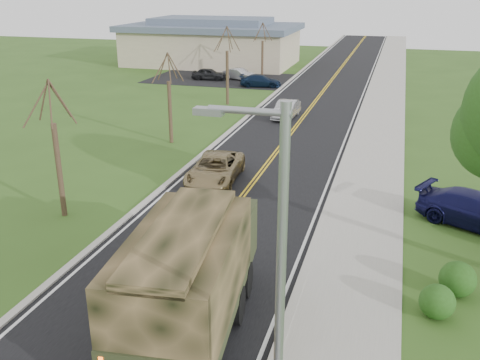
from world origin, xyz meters
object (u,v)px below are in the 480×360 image
at_px(pickup_navy, 478,211).
at_px(suv_champagne, 215,169).
at_px(sedan_silver, 286,110).
at_px(military_truck, 191,271).

bearing_deg(pickup_navy, suv_champagne, 106.67).
relative_size(suv_champagne, sedan_silver, 1.27).
bearing_deg(suv_champagne, pickup_navy, -13.98).
height_order(military_truck, sedan_silver, military_truck).
distance_m(military_truck, sedan_silver, 27.28).
height_order(suv_champagne, sedan_silver, suv_champagne).
relative_size(suv_champagne, pickup_navy, 1.00).
xyz_separation_m(military_truck, sedan_silver, (-2.86, 27.09, -1.52)).
xyz_separation_m(military_truck, pickup_navy, (8.82, 10.36, -1.45)).
height_order(sedan_silver, pickup_navy, pickup_navy).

